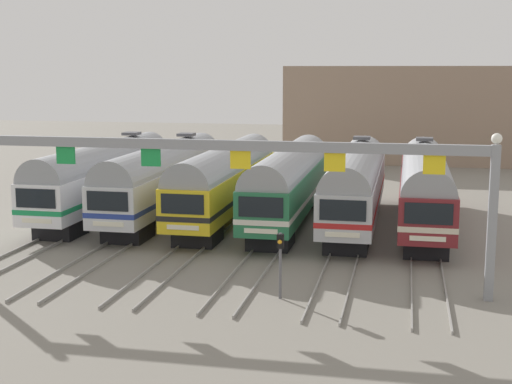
{
  "coord_description": "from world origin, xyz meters",
  "views": [
    {
      "loc": [
        9.08,
        -44.04,
        9.52
      ],
      "look_at": [
        0.71,
        -3.75,
        2.55
      ],
      "focal_mm": 51.16,
      "sensor_mm": 36.0,
      "label": 1
    }
  ],
  "objects_px": {
    "commuter_train_yellow": "(225,179)",
    "commuter_train_maroon": "(425,185)",
    "commuter_train_silver": "(164,177)",
    "yard_signal_mast": "(280,253)",
    "commuter_train_green": "(289,181)",
    "commuter_train_stainless": "(356,183)",
    "catenary_gantry": "(195,165)",
    "commuter_train_white": "(104,175)"
  },
  "relations": [
    {
      "from": "commuter_train_yellow",
      "to": "commuter_train_maroon",
      "type": "xyz_separation_m",
      "value": [
        12.25,
        0.0,
        0.0
      ]
    },
    {
      "from": "commuter_train_silver",
      "to": "yard_signal_mast",
      "type": "xyz_separation_m",
      "value": [
        10.21,
        -15.05,
        -0.71
      ]
    },
    {
      "from": "commuter_train_yellow",
      "to": "commuter_train_green",
      "type": "bearing_deg",
      "value": 0.0
    },
    {
      "from": "commuter_train_stainless",
      "to": "catenary_gantry",
      "type": "bearing_deg",
      "value": -114.41
    },
    {
      "from": "commuter_train_silver",
      "to": "yard_signal_mast",
      "type": "bearing_deg",
      "value": -55.84
    },
    {
      "from": "commuter_train_yellow",
      "to": "catenary_gantry",
      "type": "distance_m",
      "value": 13.91
    },
    {
      "from": "commuter_train_green",
      "to": "commuter_train_stainless",
      "type": "xyz_separation_m",
      "value": [
        4.08,
        0.0,
        0.0
      ]
    },
    {
      "from": "commuter_train_green",
      "to": "commuter_train_silver",
      "type": "bearing_deg",
      "value": 179.97
    },
    {
      "from": "commuter_train_white",
      "to": "catenary_gantry",
      "type": "distance_m",
      "value": 17.13
    },
    {
      "from": "commuter_train_yellow",
      "to": "yard_signal_mast",
      "type": "distance_m",
      "value": 16.26
    },
    {
      "from": "commuter_train_green",
      "to": "commuter_train_stainless",
      "type": "bearing_deg",
      "value": 0.06
    },
    {
      "from": "commuter_train_green",
      "to": "commuter_train_stainless",
      "type": "height_order",
      "value": "commuter_train_stainless"
    },
    {
      "from": "commuter_train_silver",
      "to": "commuter_train_yellow",
      "type": "relative_size",
      "value": 1.0
    },
    {
      "from": "commuter_train_yellow",
      "to": "yard_signal_mast",
      "type": "xyz_separation_m",
      "value": [
        6.13,
        -15.05,
        -0.71
      ]
    },
    {
      "from": "commuter_train_silver",
      "to": "commuter_train_green",
      "type": "xyz_separation_m",
      "value": [
        8.17,
        -0.0,
        -0.0
      ]
    },
    {
      "from": "yard_signal_mast",
      "to": "catenary_gantry",
      "type": "bearing_deg",
      "value": 159.21
    },
    {
      "from": "commuter_train_green",
      "to": "commuter_train_maroon",
      "type": "xyz_separation_m",
      "value": [
        8.17,
        0.0,
        0.0
      ]
    },
    {
      "from": "commuter_train_white",
      "to": "commuter_train_green",
      "type": "distance_m",
      "value": 12.25
    },
    {
      "from": "commuter_train_stainless",
      "to": "yard_signal_mast",
      "type": "bearing_deg",
      "value": -97.73
    },
    {
      "from": "commuter_train_silver",
      "to": "commuter_train_stainless",
      "type": "bearing_deg",
      "value": 0.0
    },
    {
      "from": "commuter_train_white",
      "to": "catenary_gantry",
      "type": "relative_size",
      "value": 0.7
    },
    {
      "from": "commuter_train_white",
      "to": "catenary_gantry",
      "type": "xyz_separation_m",
      "value": [
        10.21,
        -13.5,
        2.66
      ]
    },
    {
      "from": "yard_signal_mast",
      "to": "commuter_train_maroon",
      "type": "bearing_deg",
      "value": 67.85
    },
    {
      "from": "commuter_train_maroon",
      "to": "yard_signal_mast",
      "type": "relative_size",
      "value": 6.41
    },
    {
      "from": "commuter_train_white",
      "to": "commuter_train_green",
      "type": "relative_size",
      "value": 1.0
    },
    {
      "from": "commuter_train_yellow",
      "to": "yard_signal_mast",
      "type": "bearing_deg",
      "value": -67.84
    },
    {
      "from": "commuter_train_stainless",
      "to": "catenary_gantry",
      "type": "distance_m",
      "value": 15.06
    },
    {
      "from": "commuter_train_stainless",
      "to": "catenary_gantry",
      "type": "xyz_separation_m",
      "value": [
        -6.13,
        -13.5,
        2.66
      ]
    },
    {
      "from": "commuter_train_green",
      "to": "yard_signal_mast",
      "type": "bearing_deg",
      "value": -82.27
    },
    {
      "from": "commuter_train_maroon",
      "to": "commuter_train_silver",
      "type": "bearing_deg",
      "value": 180.0
    },
    {
      "from": "commuter_train_white",
      "to": "commuter_train_silver",
      "type": "height_order",
      "value": "same"
    },
    {
      "from": "commuter_train_white",
      "to": "commuter_train_stainless",
      "type": "relative_size",
      "value": 1.0
    },
    {
      "from": "commuter_train_green",
      "to": "catenary_gantry",
      "type": "relative_size",
      "value": 0.7
    },
    {
      "from": "commuter_train_green",
      "to": "commuter_train_maroon",
      "type": "relative_size",
      "value": 1.0
    },
    {
      "from": "catenary_gantry",
      "to": "commuter_train_maroon",
      "type": "bearing_deg",
      "value": 52.89
    },
    {
      "from": "catenary_gantry",
      "to": "yard_signal_mast",
      "type": "bearing_deg",
      "value": -20.79
    },
    {
      "from": "commuter_train_yellow",
      "to": "commuter_train_maroon",
      "type": "distance_m",
      "value": 12.25
    },
    {
      "from": "commuter_train_stainless",
      "to": "commuter_train_yellow",
      "type": "bearing_deg",
      "value": -179.97
    },
    {
      "from": "yard_signal_mast",
      "to": "commuter_train_stainless",
      "type": "bearing_deg",
      "value": 82.27
    },
    {
      "from": "commuter_train_green",
      "to": "yard_signal_mast",
      "type": "distance_m",
      "value": 15.2
    },
    {
      "from": "commuter_train_white",
      "to": "yard_signal_mast",
      "type": "bearing_deg",
      "value": -46.47
    },
    {
      "from": "commuter_train_silver",
      "to": "yard_signal_mast",
      "type": "distance_m",
      "value": 18.2
    }
  ]
}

